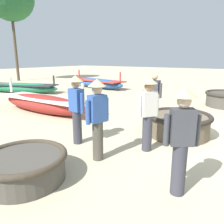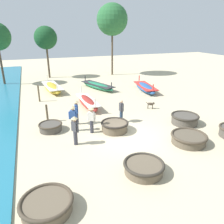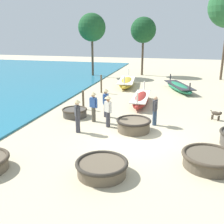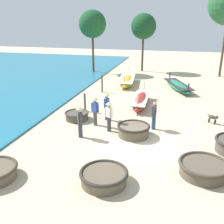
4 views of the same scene
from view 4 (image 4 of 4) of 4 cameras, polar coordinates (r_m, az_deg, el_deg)
The scene contains 18 objects.
ground_plane at distance 12.89m, azimuth 5.61°, elevation -7.12°, with size 80.00×80.00×0.00m, color #C6B793.
coracle_beside_post at distance 13.69m, azimuth 4.71°, elevation -3.90°, with size 1.72×1.72×0.61m.
coracle_far_left at distance 11.04m, azimuth 19.32°, elevation -11.42°, with size 1.98×1.98×0.54m.
coracle_center at distance 9.99m, azimuth -1.79°, elevation -13.85°, with size 1.83×1.83×0.51m.
coracle_nearest at distance 15.98m, azimuth -7.65°, elevation -0.74°, with size 1.47×1.47×0.49m.
long_boat_red_hull at distance 18.49m, azimuth 6.25°, elevation 2.48°, with size 1.10×4.37×1.26m.
long_boat_white_hull at distance 23.37m, azimuth 14.14°, elevation 5.53°, with size 2.78×4.96×1.07m.
long_boat_green_hull at distance 24.51m, azimuth 3.24°, elevation 6.87°, with size 1.79×4.96×1.27m.
fisherman_crouching at distance 14.82m, azimuth -3.72°, elevation 0.60°, with size 0.51×0.36×1.67m.
fisherman_with_hat at distance 13.98m, azimuth -0.66°, elevation -0.56°, with size 0.46×0.37×1.67m.
fisherman_hauling at distance 15.58m, azimuth -1.17°, elevation 1.60°, with size 0.36×0.52×1.67m.
fisherman_standing_left at distance 13.35m, azimuth -7.00°, elevation -1.70°, with size 0.37×0.46×1.67m.
fisherman_standing_right at distance 14.46m, azimuth 9.14°, elevation -0.63°, with size 0.23×0.53×1.57m.
dog at distance 16.28m, azimuth 21.17°, elevation -1.15°, with size 0.60×0.45×0.55m.
mooring_post_inland at distance 21.73m, azimuth -2.18°, elevation 6.20°, with size 0.14×0.14×1.46m, color brown.
mooring_post_shoreline at distance 17.25m, azimuth -5.93°, elevation 2.10°, with size 0.14×0.14×1.22m, color brown.
tree_rightmost at distance 30.72m, azimuth 6.89°, elevation 17.99°, with size 2.80×2.80×6.38m.
tree_center at distance 29.72m, azimuth -4.29°, elevation 18.52°, with size 2.95×2.95×6.72m.
Camera 4 is at (1.60, -11.41, 5.80)m, focal length 42.00 mm.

